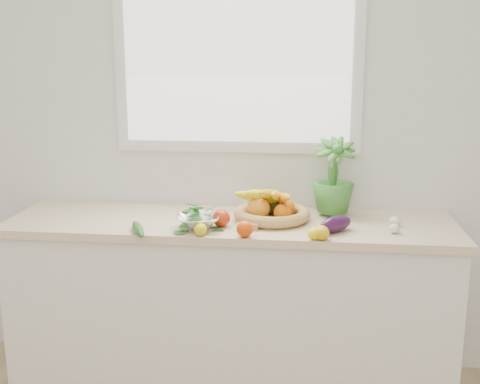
# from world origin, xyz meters

# --- Properties ---
(back_wall) EXTENTS (4.50, 0.02, 2.70)m
(back_wall) POSITION_xyz_m (0.00, 2.25, 1.35)
(back_wall) COLOR white
(back_wall) RESTS_ON ground
(counter_cabinet) EXTENTS (2.20, 0.58, 0.86)m
(counter_cabinet) POSITION_xyz_m (0.00, 1.95, 0.43)
(counter_cabinet) COLOR silver
(counter_cabinet) RESTS_ON ground
(countertop) EXTENTS (2.24, 0.62, 0.04)m
(countertop) POSITION_xyz_m (0.00, 1.95, 0.88)
(countertop) COLOR beige
(countertop) RESTS_ON counter_cabinet
(window_frame) EXTENTS (1.30, 0.03, 1.10)m
(window_frame) POSITION_xyz_m (0.00, 2.23, 1.75)
(window_frame) COLOR white
(window_frame) RESTS_ON back_wall
(window_pane) EXTENTS (1.18, 0.01, 0.98)m
(window_pane) POSITION_xyz_m (0.00, 2.21, 1.75)
(window_pane) COLOR white
(window_pane) RESTS_ON window_frame
(orange_loose) EXTENTS (0.10, 0.10, 0.08)m
(orange_loose) POSITION_xyz_m (0.10, 1.67, 0.94)
(orange_loose) COLOR #E14407
(orange_loose) RESTS_ON countertop
(lemon_a) EXTENTS (0.06, 0.07, 0.06)m
(lemon_a) POSITION_xyz_m (-0.10, 1.67, 0.93)
(lemon_a) COLOR yellow
(lemon_a) RESTS_ON countertop
(lemon_b) EXTENTS (0.09, 0.09, 0.06)m
(lemon_b) POSITION_xyz_m (0.42, 1.67, 0.93)
(lemon_b) COLOR #FAED0D
(lemon_b) RESTS_ON countertop
(lemon_c) EXTENTS (0.08, 0.09, 0.07)m
(lemon_c) POSITION_xyz_m (0.45, 1.67, 0.93)
(lemon_c) COLOR #EDAD0C
(lemon_c) RESTS_ON countertop
(apple) EXTENTS (0.09, 0.09, 0.08)m
(apple) POSITION_xyz_m (-0.03, 1.83, 0.94)
(apple) COLOR #B92B0E
(apple) RESTS_ON countertop
(ginger) EXTENTS (0.10, 0.05, 0.03)m
(ginger) POSITION_xyz_m (0.10, 1.79, 0.92)
(ginger) COLOR tan
(ginger) RESTS_ON countertop
(garlic_a) EXTENTS (0.07, 0.07, 0.05)m
(garlic_a) POSITION_xyz_m (0.52, 1.90, 0.92)
(garlic_a) COLOR beige
(garlic_a) RESTS_ON countertop
(garlic_b) EXTENTS (0.07, 0.07, 0.05)m
(garlic_b) POSITION_xyz_m (0.80, 1.93, 0.92)
(garlic_b) COLOR beige
(garlic_b) RESTS_ON countertop
(garlic_c) EXTENTS (0.06, 0.06, 0.04)m
(garlic_c) POSITION_xyz_m (0.79, 1.81, 0.92)
(garlic_c) COLOR silver
(garlic_c) RESTS_ON countertop
(eggplant) EXTENTS (0.19, 0.19, 0.08)m
(eggplant) POSITION_xyz_m (0.52, 1.80, 0.94)
(eggplant) COLOR #2E0E34
(eggplant) RESTS_ON countertop
(cucumber) EXTENTS (0.14, 0.24, 0.04)m
(cucumber) POSITION_xyz_m (-0.40, 1.67, 0.92)
(cucumber) COLOR #174E17
(cucumber) RESTS_ON countertop
(radish) EXTENTS (0.03, 0.03, 0.03)m
(radish) POSITION_xyz_m (0.10, 1.67, 0.91)
(radish) COLOR red
(radish) RESTS_ON countertop
(potted_herb) EXTENTS (0.23, 0.23, 0.38)m
(potted_herb) POSITION_xyz_m (0.51, 2.10, 1.11)
(potted_herb) COLOR #3D8530
(potted_herb) RESTS_ON countertop
(fruit_basket) EXTENTS (0.50, 0.50, 0.19)m
(fruit_basket) POSITION_xyz_m (0.20, 1.97, 0.95)
(fruit_basket) COLOR tan
(fruit_basket) RESTS_ON countertop
(colander_with_spinach) EXTENTS (0.25, 0.25, 0.11)m
(colander_with_spinach) POSITION_xyz_m (-0.13, 1.77, 0.96)
(colander_with_spinach) COLOR silver
(colander_with_spinach) RESTS_ON countertop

